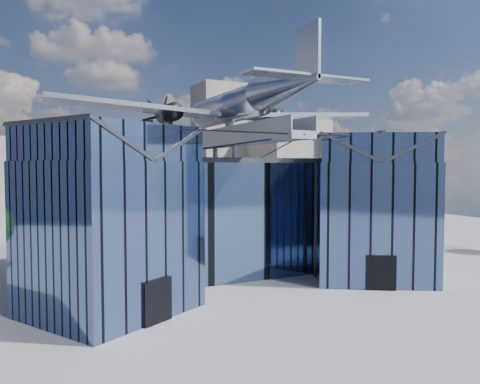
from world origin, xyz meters
name	(u,v)px	position (x,y,z in m)	size (l,w,h in m)	color
ground_plane	(252,289)	(0.00, 0.00, 0.00)	(120.00, 120.00, 0.00)	gray
museum	(221,209)	(0.00, 5.82, 5.54)	(32.88, 24.50, 17.60)	#425787
bg_towers	(126,162)	(1.45, 50.49, 10.01)	(77.00, 24.50, 26.00)	gray
tree_side_e	(360,217)	(19.33, 10.75, 3.52)	(4.34, 4.34, 5.20)	#382716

